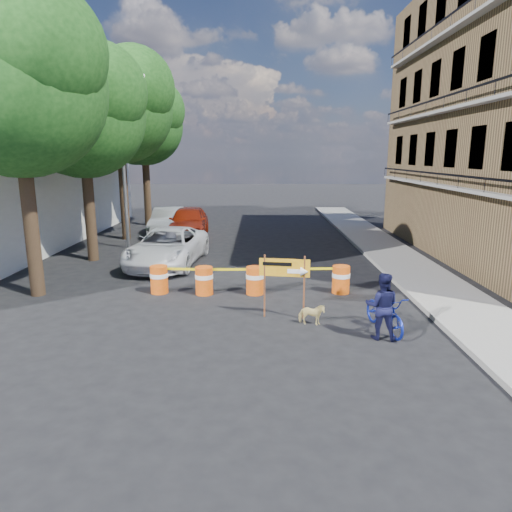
{
  "coord_description": "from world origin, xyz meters",
  "views": [
    {
      "loc": [
        0.29,
        -11.99,
        4.39
      ],
      "look_at": [
        0.2,
        1.96,
        1.3
      ],
      "focal_mm": 32.0,
      "sensor_mm": 36.0,
      "label": 1
    }
  ],
  "objects_px": {
    "barrel_mid_left": "(204,280)",
    "detour_sign": "(291,273)",
    "sedan_silver": "(169,221)",
    "pedestrian": "(382,306)",
    "bicycle": "(386,296)",
    "barrel_far_right": "(341,279)",
    "suv_white": "(168,247)",
    "sedan_red": "(189,222)",
    "barrel_far_left": "(159,279)",
    "barrel_mid_right": "(255,280)",
    "dog": "(311,314)"
  },
  "relations": [
    {
      "from": "bicycle",
      "to": "dog",
      "type": "height_order",
      "value": "bicycle"
    },
    {
      "from": "bicycle",
      "to": "barrel_far_left",
      "type": "bearing_deg",
      "value": 140.29
    },
    {
      "from": "sedan_silver",
      "to": "bicycle",
      "type": "bearing_deg",
      "value": -62.38
    },
    {
      "from": "detour_sign",
      "to": "sedan_red",
      "type": "xyz_separation_m",
      "value": [
        -4.72,
        12.9,
        -0.46
      ]
    },
    {
      "from": "detour_sign",
      "to": "pedestrian",
      "type": "xyz_separation_m",
      "value": [
        2.12,
        -1.4,
        -0.46
      ]
    },
    {
      "from": "barrel_far_left",
      "to": "suv_white",
      "type": "relative_size",
      "value": 0.17
    },
    {
      "from": "barrel_far_right",
      "to": "sedan_red",
      "type": "height_order",
      "value": "sedan_red"
    },
    {
      "from": "barrel_mid_left",
      "to": "detour_sign",
      "type": "relative_size",
      "value": 0.51
    },
    {
      "from": "barrel_far_right",
      "to": "bicycle",
      "type": "distance_m",
      "value": 3.35
    },
    {
      "from": "bicycle",
      "to": "sedan_red",
      "type": "relative_size",
      "value": 0.39
    },
    {
      "from": "barrel_far_right",
      "to": "dog",
      "type": "relative_size",
      "value": 1.31
    },
    {
      "from": "dog",
      "to": "sedan_red",
      "type": "xyz_separation_m",
      "value": [
        -5.25,
        13.41,
        0.54
      ]
    },
    {
      "from": "barrel_far_right",
      "to": "detour_sign",
      "type": "height_order",
      "value": "detour_sign"
    },
    {
      "from": "detour_sign",
      "to": "pedestrian",
      "type": "distance_m",
      "value": 2.58
    },
    {
      "from": "detour_sign",
      "to": "pedestrian",
      "type": "relative_size",
      "value": 1.07
    },
    {
      "from": "barrel_mid_right",
      "to": "pedestrian",
      "type": "xyz_separation_m",
      "value": [
        3.1,
        -3.63,
        0.35
      ]
    },
    {
      "from": "pedestrian",
      "to": "detour_sign",
      "type": "bearing_deg",
      "value": -20.12
    },
    {
      "from": "pedestrian",
      "to": "suv_white",
      "type": "height_order",
      "value": "pedestrian"
    },
    {
      "from": "sedan_red",
      "to": "pedestrian",
      "type": "bearing_deg",
      "value": -66.82
    },
    {
      "from": "barrel_mid_left",
      "to": "barrel_mid_right",
      "type": "distance_m",
      "value": 1.63
    },
    {
      "from": "barrel_mid_left",
      "to": "sedan_silver",
      "type": "relative_size",
      "value": 0.19
    },
    {
      "from": "bicycle",
      "to": "dog",
      "type": "relative_size",
      "value": 2.73
    },
    {
      "from": "barrel_far_left",
      "to": "barrel_far_right",
      "type": "bearing_deg",
      "value": 0.35
    },
    {
      "from": "sedan_silver",
      "to": "barrel_far_right",
      "type": "bearing_deg",
      "value": -57.48
    },
    {
      "from": "pedestrian",
      "to": "bicycle",
      "type": "distance_m",
      "value": 0.55
    },
    {
      "from": "bicycle",
      "to": "barrel_far_right",
      "type": "bearing_deg",
      "value": 86.31
    },
    {
      "from": "bicycle",
      "to": "detour_sign",
      "type": "bearing_deg",
      "value": 145.81
    },
    {
      "from": "bicycle",
      "to": "sedan_red",
      "type": "bearing_deg",
      "value": 104.1
    },
    {
      "from": "barrel_far_left",
      "to": "suv_white",
      "type": "distance_m",
      "value": 3.94
    },
    {
      "from": "pedestrian",
      "to": "dog",
      "type": "height_order",
      "value": "pedestrian"
    },
    {
      "from": "detour_sign",
      "to": "sedan_silver",
      "type": "relative_size",
      "value": 0.38
    },
    {
      "from": "barrel_far_left",
      "to": "barrel_far_right",
      "type": "relative_size",
      "value": 1.0
    },
    {
      "from": "pedestrian",
      "to": "bicycle",
      "type": "relative_size",
      "value": 0.88
    },
    {
      "from": "barrel_mid_left",
      "to": "barrel_mid_right",
      "type": "xyz_separation_m",
      "value": [
        1.63,
        0.03,
        0.0
      ]
    },
    {
      "from": "barrel_far_left",
      "to": "detour_sign",
      "type": "xyz_separation_m",
      "value": [
        4.09,
        -2.33,
        0.82
      ]
    },
    {
      "from": "sedan_red",
      "to": "barrel_mid_left",
      "type": "bearing_deg",
      "value": -81.25
    },
    {
      "from": "suv_white",
      "to": "barrel_far_left",
      "type": "bearing_deg",
      "value": -77.64
    },
    {
      "from": "barrel_far_right",
      "to": "suv_white",
      "type": "distance_m",
      "value": 7.46
    },
    {
      "from": "barrel_mid_right",
      "to": "suv_white",
      "type": "bearing_deg",
      "value": 131.81
    },
    {
      "from": "pedestrian",
      "to": "dog",
      "type": "xyz_separation_m",
      "value": [
        -1.59,
        0.89,
        -0.54
      ]
    },
    {
      "from": "barrel_mid_left",
      "to": "pedestrian",
      "type": "distance_m",
      "value": 5.95
    },
    {
      "from": "barrel_far_right",
      "to": "sedan_silver",
      "type": "bearing_deg",
      "value": 124.7
    },
    {
      "from": "barrel_mid_right",
      "to": "detour_sign",
      "type": "height_order",
      "value": "detour_sign"
    },
    {
      "from": "barrel_mid_right",
      "to": "bicycle",
      "type": "relative_size",
      "value": 0.48
    },
    {
      "from": "barrel_mid_left",
      "to": "suv_white",
      "type": "distance_m",
      "value": 4.49
    },
    {
      "from": "barrel_mid_left",
      "to": "dog",
      "type": "height_order",
      "value": "barrel_mid_left"
    },
    {
      "from": "detour_sign",
      "to": "sedan_red",
      "type": "bearing_deg",
      "value": 118.61
    },
    {
      "from": "barrel_far_right",
      "to": "suv_white",
      "type": "relative_size",
      "value": 0.17
    },
    {
      "from": "barrel_mid_left",
      "to": "sedan_silver",
      "type": "height_order",
      "value": "sedan_silver"
    },
    {
      "from": "barrel_mid_right",
      "to": "dog",
      "type": "distance_m",
      "value": 3.13
    }
  ]
}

